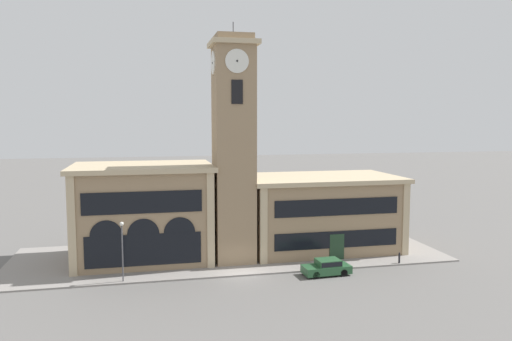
{
  "coord_description": "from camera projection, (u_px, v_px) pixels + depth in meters",
  "views": [
    {
      "loc": [
        -8.32,
        -42.68,
        14.0
      ],
      "look_at": [
        1.79,
        2.88,
        9.23
      ],
      "focal_mm": 35.0,
      "sensor_mm": 36.0,
      "label": 1
    }
  ],
  "objects": [
    {
      "name": "ground_plane",
      "position": [
        244.0,
        276.0,
        44.66
      ],
      "size": [
        300.0,
        300.0,
        0.0
      ],
      "primitive_type": "plane",
      "color": "#605E5B"
    },
    {
      "name": "parked_car_near",
      "position": [
        327.0,
        267.0,
        45.05
      ],
      "size": [
        4.4,
        2.11,
        1.43
      ],
      "rotation": [
        0.0,
        0.0,
        3.2
      ],
      "color": "#285633",
      "rests_on": "ground_plane"
    },
    {
      "name": "town_hall_left_wing",
      "position": [
        143.0,
        212.0,
        49.65
      ],
      "size": [
        13.69,
        10.14,
        9.57
      ],
      "color": "#937A5B",
      "rests_on": "ground_plane"
    },
    {
      "name": "street_lamp",
      "position": [
        122.0,
        242.0,
        42.53
      ],
      "size": [
        0.36,
        0.36,
        5.2
      ],
      "color": "#4C4C51",
      "rests_on": "sidewalk_kerb"
    },
    {
      "name": "bollard",
      "position": [
        399.0,
        258.0,
        48.24
      ],
      "size": [
        0.18,
        0.18,
        1.06
      ],
      "color": "black",
      "rests_on": "sidewalk_kerb"
    },
    {
      "name": "town_hall_right_wing",
      "position": [
        321.0,
        213.0,
        53.76
      ],
      "size": [
        16.31,
        10.14,
        7.98
      ],
      "color": "#937A5B",
      "rests_on": "ground_plane"
    },
    {
      "name": "clock_tower",
      "position": [
        234.0,
        150.0,
        48.17
      ],
      "size": [
        4.48,
        4.48,
        23.17
      ],
      "color": "#937A5B",
      "rests_on": "ground_plane"
    },
    {
      "name": "sidewalk_kerb",
      "position": [
        230.0,
        255.0,
        51.61
      ],
      "size": [
        43.59,
        14.32,
        0.15
      ],
      "color": "gray",
      "rests_on": "ground_plane"
    }
  ]
}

